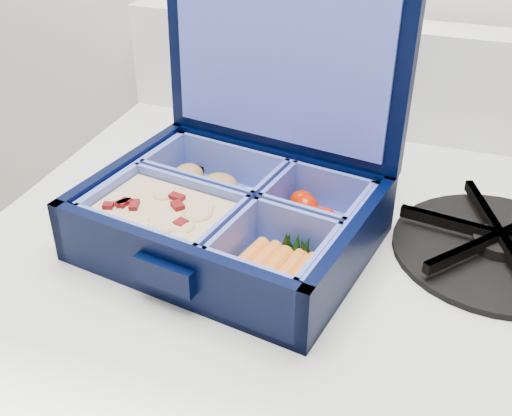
% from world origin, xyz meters
% --- Properties ---
extents(bento_box, '(0.27, 0.22, 0.06)m').
position_xyz_m(bento_box, '(-0.11, 1.67, 0.84)').
color(bento_box, black).
rests_on(bento_box, stove).
extents(burner_grate, '(0.21, 0.21, 0.03)m').
position_xyz_m(burner_grate, '(0.11, 1.73, 0.83)').
color(burner_grate, black).
rests_on(burner_grate, stove).
extents(burner_grate_rear, '(0.20, 0.20, 0.02)m').
position_xyz_m(burner_grate_rear, '(-0.16, 1.82, 0.83)').
color(burner_grate_rear, black).
rests_on(burner_grate_rear, stove).
extents(fork, '(0.15, 0.16, 0.01)m').
position_xyz_m(fork, '(-0.08, 1.82, 0.82)').
color(fork, '#BDBDBD').
rests_on(fork, stove).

